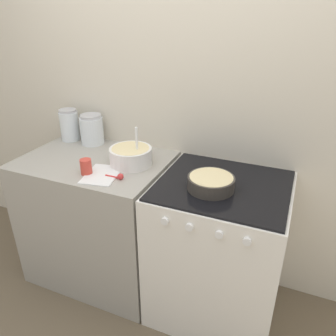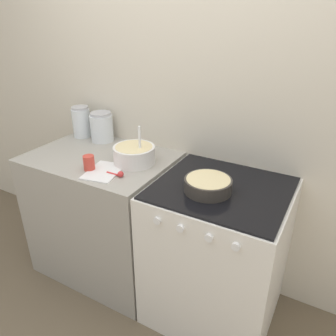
{
  "view_description": "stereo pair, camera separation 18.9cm",
  "coord_description": "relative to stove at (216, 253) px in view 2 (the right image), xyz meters",
  "views": [
    {
      "loc": [
        0.73,
        -1.26,
        1.8
      ],
      "look_at": [
        0.06,
        0.31,
        0.97
      ],
      "focal_mm": 35.0,
      "sensor_mm": 36.0,
      "label": 1
    },
    {
      "loc": [
        0.9,
        -1.17,
        1.8
      ],
      "look_at": [
        0.06,
        0.31,
        0.97
      ],
      "focal_mm": 35.0,
      "sensor_mm": 36.0,
      "label": 2
    }
  ],
  "objects": [
    {
      "name": "baking_pan",
      "position": [
        -0.05,
        -0.08,
        0.5
      ],
      "size": [
        0.25,
        0.25,
        0.07
      ],
      "color": "#38332D",
      "rests_on": "stove"
    },
    {
      "name": "stove",
      "position": [
        0.0,
        0.0,
        0.0
      ],
      "size": [
        0.75,
        0.7,
        0.92
      ],
      "color": "white",
      "rests_on": "ground_plane"
    },
    {
      "name": "mixing_bowl",
      "position": [
        -0.6,
        0.03,
        0.53
      ],
      "size": [
        0.26,
        0.26,
        0.25
      ],
      "color": "white",
      "rests_on": "countertop_cabinet"
    },
    {
      "name": "storage_jar_left",
      "position": [
        -1.22,
        0.24,
        0.56
      ],
      "size": [
        0.14,
        0.14,
        0.23
      ],
      "color": "silver",
      "rests_on": "countertop_cabinet"
    },
    {
      "name": "tin_can",
      "position": [
        -0.78,
        -0.19,
        0.51
      ],
      "size": [
        0.07,
        0.07,
        0.09
      ],
      "color": "#CC3F33",
      "rests_on": "countertop_cabinet"
    },
    {
      "name": "countertop_cabinet",
      "position": [
        -0.86,
        0.0,
        0.0
      ],
      "size": [
        0.95,
        0.68,
        0.92
      ],
      "color": "#9E998E",
      "rests_on": "ground_plane"
    },
    {
      "name": "storage_jar_middle",
      "position": [
        -1.03,
        0.24,
        0.55
      ],
      "size": [
        0.17,
        0.17,
        0.21
      ],
      "color": "silver",
      "rests_on": "countertop_cabinet"
    },
    {
      "name": "wall_back",
      "position": [
        -0.39,
        0.37,
        0.74
      ],
      "size": [
        4.89,
        0.05,
        2.4
      ],
      "color": "beige",
      "rests_on": "ground_plane"
    },
    {
      "name": "ground_plane",
      "position": [
        -0.39,
        -0.34,
        -0.46
      ],
      "size": [
        12.0,
        12.0,
        0.0
      ],
      "primitive_type": "plane",
      "color": "brown"
    },
    {
      "name": "recipe_page",
      "position": [
        -0.69,
        -0.17,
        0.47
      ],
      "size": [
        0.23,
        0.29,
        0.01
      ],
      "color": "white",
      "rests_on": "countertop_cabinet"
    },
    {
      "name": "measuring_spoon",
      "position": [
        -0.57,
        -0.17,
        0.48
      ],
      "size": [
        0.12,
        0.04,
        0.04
      ],
      "color": "red",
      "rests_on": "countertop_cabinet"
    }
  ]
}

